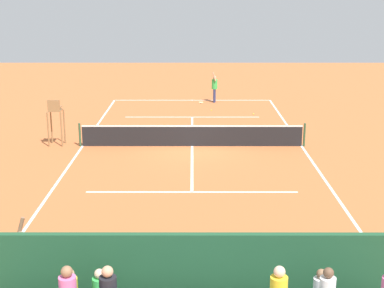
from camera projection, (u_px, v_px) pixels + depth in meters
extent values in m
plane|color=#BC6033|center=(192.00, 146.00, 25.88)|extent=(60.00, 60.00, 0.00)
cube|color=white|center=(192.00, 100.00, 36.48)|extent=(10.00, 0.10, 0.01)
cube|color=white|center=(192.00, 256.00, 15.27)|extent=(10.00, 0.10, 0.01)
cube|color=white|center=(302.00, 146.00, 25.87)|extent=(0.10, 22.00, 0.01)
cube|color=white|center=(83.00, 146.00, 25.88)|extent=(0.10, 22.00, 0.01)
cube|color=white|center=(192.00, 117.00, 31.71)|extent=(7.50, 0.10, 0.01)
cube|color=white|center=(192.00, 192.00, 20.04)|extent=(7.50, 0.10, 0.01)
cube|color=white|center=(192.00, 146.00, 25.88)|extent=(0.10, 12.10, 0.01)
cube|color=white|center=(192.00, 100.00, 36.48)|extent=(0.10, 0.30, 0.01)
cube|color=black|center=(192.00, 136.00, 25.76)|extent=(10.00, 0.02, 0.91)
cube|color=white|center=(192.00, 126.00, 25.63)|extent=(10.00, 0.04, 0.06)
cylinder|color=#2D5133|center=(304.00, 135.00, 25.73)|extent=(0.10, 0.10, 1.07)
cylinder|color=#2D5133|center=(80.00, 135.00, 25.74)|extent=(0.10, 0.10, 1.07)
cube|color=#1E4C2D|center=(192.00, 277.00, 12.11)|extent=(18.00, 0.16, 2.00)
cylinder|color=white|center=(320.00, 288.00, 11.35)|extent=(0.30, 0.30, 0.45)
sphere|color=#8C6647|center=(321.00, 274.00, 11.26)|extent=(0.20, 0.20, 0.20)
sphere|color=brown|center=(328.00, 273.00, 10.37)|extent=(0.20, 0.20, 0.20)
sphere|color=beige|center=(279.00, 272.00, 9.48)|extent=(0.20, 0.20, 0.20)
sphere|color=tan|center=(107.00, 272.00, 9.48)|extent=(0.20, 0.20, 0.20)
cylinder|color=yellow|center=(70.00, 288.00, 11.35)|extent=(0.30, 0.30, 0.45)
sphere|color=tan|center=(69.00, 274.00, 11.27)|extent=(0.20, 0.20, 0.20)
cylinder|color=green|center=(100.00, 288.00, 11.35)|extent=(0.30, 0.30, 0.45)
sphere|color=beige|center=(99.00, 274.00, 11.27)|extent=(0.20, 0.20, 0.20)
sphere|color=#8C6647|center=(67.00, 272.00, 9.49)|extent=(0.20, 0.20, 0.20)
cylinder|color=olive|center=(64.00, 126.00, 26.17)|extent=(0.07, 0.07, 1.60)
cylinder|color=olive|center=(51.00, 126.00, 26.17)|extent=(0.07, 0.07, 1.60)
cylinder|color=olive|center=(61.00, 130.00, 25.59)|extent=(0.07, 0.07, 1.60)
cylinder|color=olive|center=(48.00, 129.00, 25.60)|extent=(0.07, 0.07, 1.60)
cube|color=olive|center=(55.00, 110.00, 25.66)|extent=(0.56, 0.56, 0.06)
cube|color=olive|center=(54.00, 105.00, 25.36)|extent=(0.56, 0.06, 0.48)
cube|color=olive|center=(61.00, 107.00, 25.62)|extent=(0.04, 0.48, 0.04)
cube|color=olive|center=(49.00, 107.00, 25.62)|extent=(0.04, 0.48, 0.04)
cube|color=#9E754C|center=(266.00, 282.00, 13.03)|extent=(1.80, 0.40, 0.05)
cube|color=#9E754C|center=(268.00, 274.00, 12.78)|extent=(1.80, 0.04, 0.36)
cylinder|color=navy|center=(215.00, 95.00, 35.86)|extent=(0.14, 0.14, 0.85)
cylinder|color=navy|center=(214.00, 96.00, 35.65)|extent=(0.14, 0.14, 0.85)
cylinder|color=green|center=(215.00, 84.00, 35.56)|extent=(0.41, 0.41, 0.60)
sphere|color=tan|center=(215.00, 78.00, 35.45)|extent=(0.22, 0.22, 0.22)
cylinder|color=tan|center=(214.00, 77.00, 35.22)|extent=(0.26, 0.12, 0.55)
cylinder|color=tan|center=(215.00, 83.00, 35.76)|extent=(0.10, 0.10, 0.50)
cylinder|color=black|center=(201.00, 103.00, 35.48)|extent=(0.05, 0.28, 0.03)
torus|color=#D8CC4C|center=(201.00, 102.00, 35.74)|extent=(0.33, 0.33, 0.02)
cylinder|color=white|center=(201.00, 102.00, 35.74)|extent=(0.25, 0.25, 0.00)
sphere|color=#CCDB33|center=(253.00, 114.00, 32.36)|extent=(0.07, 0.07, 0.07)
sphere|color=#CCDB33|center=(211.00, 110.00, 33.34)|extent=(0.07, 0.07, 0.07)
cylinder|color=#232328|center=(24.00, 284.00, 12.98)|extent=(0.14, 0.14, 0.85)
cylinder|color=#232328|center=(24.00, 279.00, 13.19)|extent=(0.14, 0.14, 0.85)
cylinder|color=white|center=(22.00, 253.00, 12.89)|extent=(0.44, 0.44, 0.60)
sphere|color=#8C6647|center=(20.00, 236.00, 12.79)|extent=(0.22, 0.22, 0.22)
cylinder|color=#8C6647|center=(20.00, 229.00, 12.97)|extent=(0.26, 0.15, 0.55)
cylinder|color=#8C6647|center=(22.00, 256.00, 12.68)|extent=(0.11, 0.11, 0.50)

